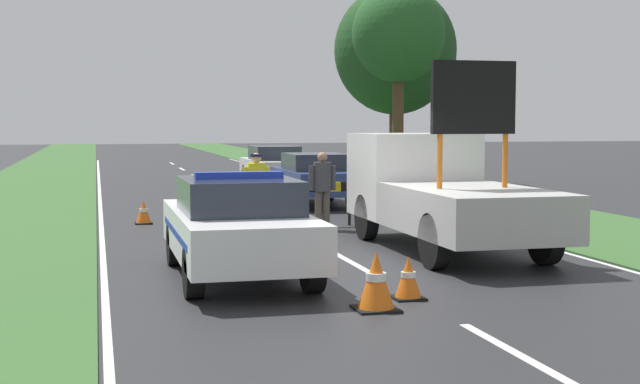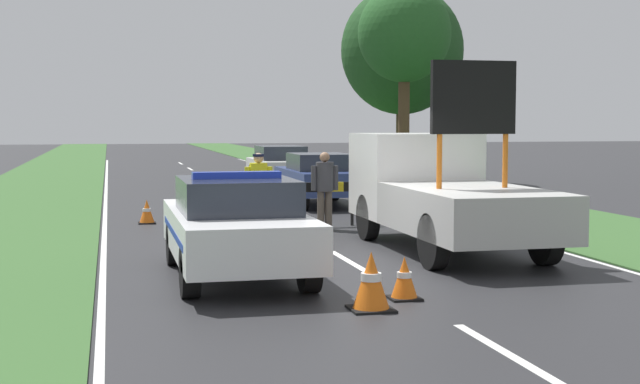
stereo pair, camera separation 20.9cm
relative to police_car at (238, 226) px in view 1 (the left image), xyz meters
name	(u,v)px [view 1 (the left image)]	position (x,y,z in m)	size (l,w,h in m)	color
ground_plane	(353,263)	(2.03, 0.91, -0.77)	(160.00, 160.00, 0.00)	#28282B
lane_markings	(246,204)	(2.03, 11.52, -0.77)	(8.03, 59.79, 0.01)	silver
grass_verge_left	(36,185)	(-4.18, 20.91, -0.76)	(4.30, 120.00, 0.03)	#38602D
grass_verge_right	(362,179)	(8.24, 20.91, -0.76)	(4.30, 120.00, 0.03)	#38602D
police_car	(238,226)	(0.00, 0.00, 0.00)	(1.85, 4.57, 1.58)	white
work_truck	(439,191)	(4.06, 2.25, 0.28)	(2.15, 5.75, 3.32)	white
road_barrier	(294,190)	(2.19, 6.04, 0.04)	(3.14, 0.08, 0.98)	black
police_officer	(256,185)	(1.25, 5.48, 0.21)	(0.59, 0.38, 1.66)	#191E38
pedestrian_civilian	(322,184)	(2.68, 5.48, 0.20)	(0.60, 0.38, 1.66)	brown
traffic_cone_near_police	(376,281)	(1.30, -2.65, -0.41)	(0.53, 0.53, 0.73)	black
traffic_cone_centre_front	(278,211)	(1.83, 6.08, -0.43)	(0.51, 0.51, 0.70)	black
traffic_cone_near_truck	(296,229)	(1.70, 3.69, -0.52)	(0.37, 0.37, 0.51)	black
traffic_cone_behind_barrier	(408,278)	(1.91, -2.11, -0.50)	(0.40, 0.40, 0.56)	black
traffic_cone_lane_edge	(144,212)	(-1.00, 7.46, -0.51)	(0.39, 0.39, 0.55)	black
queued_car_hatch_blue	(314,178)	(3.85, 10.96, -0.01)	(1.73, 4.17, 1.44)	navy
queued_car_van_white	(274,165)	(4.08, 17.95, 0.00)	(1.74, 4.38, 1.46)	silver
roadside_tree_near_left	(399,35)	(7.55, 14.63, 4.33)	(3.02, 3.02, 6.75)	#4C3823
roadside_tree_near_right	(395,51)	(9.09, 19.44, 4.23)	(4.65, 4.65, 7.46)	#4C3823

